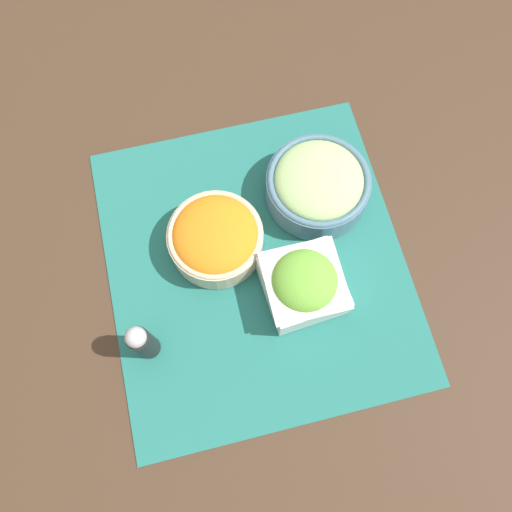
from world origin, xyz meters
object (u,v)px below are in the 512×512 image
object	(u,v)px
carrot_bowl	(216,237)
cucumber_bowl	(318,184)
lettuce_bowl	(304,284)
pepper_shaker	(142,342)

from	to	relation	value
carrot_bowl	cucumber_bowl	xyz separation A→B (m)	(-0.05, 0.18, 0.00)
carrot_bowl	cucumber_bowl	distance (m)	0.18
lettuce_bowl	pepper_shaker	distance (m)	0.24
lettuce_bowl	carrot_bowl	bearing A→B (deg)	-133.34
carrot_bowl	pepper_shaker	xyz separation A→B (m)	(0.14, -0.13, 0.02)
lettuce_bowl	carrot_bowl	size ratio (longest dim) A/B	0.81
lettuce_bowl	cucumber_bowl	bearing A→B (deg)	156.76
pepper_shaker	lettuce_bowl	bearing A→B (deg)	97.32
lettuce_bowl	carrot_bowl	xyz separation A→B (m)	(-0.10, -0.11, -0.01)
carrot_bowl	pepper_shaker	size ratio (longest dim) A/B	1.36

